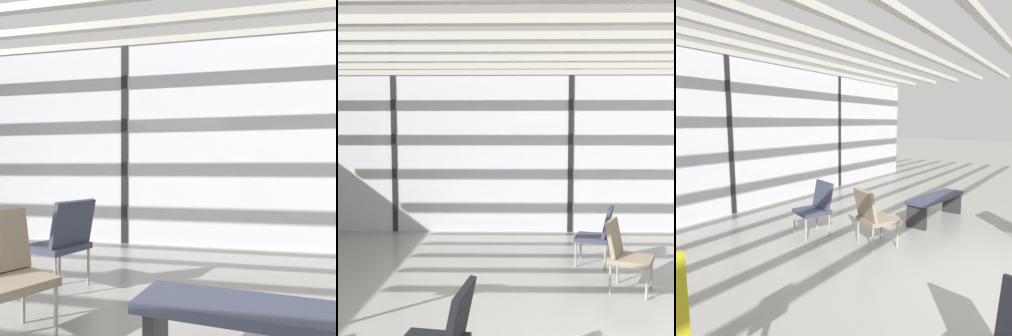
% 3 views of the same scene
% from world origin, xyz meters
% --- Properties ---
extents(glass_curtain_wall, '(14.00, 0.08, 3.10)m').
position_xyz_m(glass_curtain_wall, '(0.00, 5.20, 1.55)').
color(glass_curtain_wall, silver).
rests_on(glass_curtain_wall, ground).
extents(window_mullion_0, '(0.10, 0.12, 3.10)m').
position_xyz_m(window_mullion_0, '(-3.50, 5.20, 1.55)').
color(window_mullion_0, black).
rests_on(window_mullion_0, ground).
extents(window_mullion_1, '(0.10, 0.12, 3.10)m').
position_xyz_m(window_mullion_1, '(0.00, 5.20, 1.55)').
color(window_mullion_1, black).
rests_on(window_mullion_1, ground).
extents(ceiling_slats, '(13.72, 6.72, 0.10)m').
position_xyz_m(ceiling_slats, '(0.00, 1.90, 3.15)').
color(ceiling_slats, '#B7B2A8').
rests_on(ceiling_slats, glass_curtain_wall).
extents(parked_airplane, '(11.59, 3.82, 3.82)m').
position_xyz_m(parked_airplane, '(-0.02, 11.29, 1.91)').
color(parked_airplane, '#B2BCD6').
rests_on(parked_airplane, ground).
extents(lounge_chair_1, '(0.68, 0.66, 0.87)m').
position_xyz_m(lounge_chair_1, '(0.24, 2.01, 0.49)').
color(lounge_chair_1, '#7F705B').
rests_on(lounge_chair_1, ground).
extents(lounge_chair_2, '(0.65, 0.63, 0.87)m').
position_xyz_m(lounge_chair_2, '(0.13, 3.02, 0.49)').
color(lounge_chair_2, '#33384C').
rests_on(lounge_chair_2, ground).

